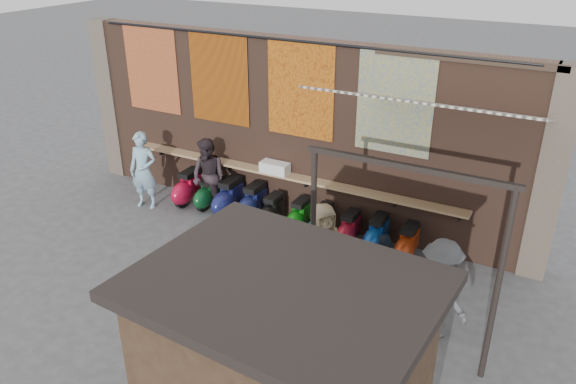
{
  "coord_description": "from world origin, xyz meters",
  "views": [
    {
      "loc": [
        5.37,
        -7.54,
        6.03
      ],
      "look_at": [
        0.7,
        1.2,
        1.32
      ],
      "focal_mm": 35.0,
      "sensor_mm": 36.0,
      "label": 1
    }
  ],
  "objects_px": {
    "shelf_box": "(275,168)",
    "shopper_navy": "(383,274)",
    "scooter_stool_6": "(321,223)",
    "diner_left": "(144,170)",
    "scooter_stool_3": "(253,203)",
    "scooter_stool_7": "(349,229)",
    "diner_right": "(209,177)",
    "scooter_stool_1": "(209,193)",
    "shopper_tan": "(322,249)",
    "scooter_stool_4": "(272,211)",
    "scooter_stool_0": "(189,187)",
    "shopper_grey": "(439,289)",
    "scooter_stool_2": "(229,198)",
    "scooter_stool_8": "(377,234)",
    "scooter_stool_9": "(408,243)",
    "scooter_stool_5": "(299,216)"
  },
  "relations": [
    {
      "from": "shopper_tan",
      "to": "scooter_stool_1",
      "type": "bearing_deg",
      "value": 100.22
    },
    {
      "from": "scooter_stool_3",
      "to": "shopper_navy",
      "type": "height_order",
      "value": "shopper_navy"
    },
    {
      "from": "scooter_stool_3",
      "to": "scooter_stool_7",
      "type": "height_order",
      "value": "scooter_stool_3"
    },
    {
      "from": "scooter_stool_6",
      "to": "diner_left",
      "type": "bearing_deg",
      "value": -172.52
    },
    {
      "from": "scooter_stool_0",
      "to": "scooter_stool_5",
      "type": "bearing_deg",
      "value": 0.52
    },
    {
      "from": "scooter_stool_9",
      "to": "shopper_grey",
      "type": "bearing_deg",
      "value": -61.43
    },
    {
      "from": "scooter_stool_8",
      "to": "shopper_grey",
      "type": "height_order",
      "value": "shopper_grey"
    },
    {
      "from": "scooter_stool_4",
      "to": "scooter_stool_2",
      "type": "bearing_deg",
      "value": 179.2
    },
    {
      "from": "scooter_stool_7",
      "to": "scooter_stool_8",
      "type": "bearing_deg",
      "value": 4.78
    },
    {
      "from": "scooter_stool_3",
      "to": "scooter_stool_8",
      "type": "height_order",
      "value": "scooter_stool_3"
    },
    {
      "from": "shelf_box",
      "to": "shopper_navy",
      "type": "bearing_deg",
      "value": -33.19
    },
    {
      "from": "scooter_stool_7",
      "to": "shopper_grey",
      "type": "xyz_separation_m",
      "value": [
        2.32,
        -1.98,
        0.51
      ]
    },
    {
      "from": "scooter_stool_1",
      "to": "shopper_tan",
      "type": "bearing_deg",
      "value": -25.7
    },
    {
      "from": "scooter_stool_8",
      "to": "scooter_stool_9",
      "type": "xyz_separation_m",
      "value": [
        0.65,
        -0.05,
        -0.01
      ]
    },
    {
      "from": "shelf_box",
      "to": "scooter_stool_7",
      "type": "xyz_separation_m",
      "value": [
        1.92,
        -0.3,
        -0.89
      ]
    },
    {
      "from": "scooter_stool_1",
      "to": "shopper_grey",
      "type": "xyz_separation_m",
      "value": [
        5.89,
        -2.02,
        0.51
      ]
    },
    {
      "from": "scooter_stool_3",
      "to": "scooter_stool_2",
      "type": "bearing_deg",
      "value": -173.36
    },
    {
      "from": "scooter_stool_3",
      "to": "scooter_stool_6",
      "type": "bearing_deg",
      "value": -2.52
    },
    {
      "from": "scooter_stool_6",
      "to": "scooter_stool_9",
      "type": "relative_size",
      "value": 1.0
    },
    {
      "from": "scooter_stool_0",
      "to": "diner_left",
      "type": "bearing_deg",
      "value": -142.76
    },
    {
      "from": "scooter_stool_5",
      "to": "shelf_box",
      "type": "bearing_deg",
      "value": 160.12
    },
    {
      "from": "scooter_stool_8",
      "to": "scooter_stool_6",
      "type": "bearing_deg",
      "value": -175.99
    },
    {
      "from": "scooter_stool_1",
      "to": "scooter_stool_4",
      "type": "relative_size",
      "value": 1.01
    },
    {
      "from": "scooter_stool_0",
      "to": "scooter_stool_1",
      "type": "relative_size",
      "value": 1.13
    },
    {
      "from": "scooter_stool_0",
      "to": "diner_left",
      "type": "height_order",
      "value": "diner_left"
    },
    {
      "from": "shopper_tan",
      "to": "shopper_navy",
      "type": "bearing_deg",
      "value": -57.93
    },
    {
      "from": "scooter_stool_3",
      "to": "scooter_stool_7",
      "type": "distance_m",
      "value": 2.34
    },
    {
      "from": "scooter_stool_6",
      "to": "diner_left",
      "type": "distance_m",
      "value": 4.36
    },
    {
      "from": "scooter_stool_5",
      "to": "scooter_stool_7",
      "type": "height_order",
      "value": "scooter_stool_5"
    },
    {
      "from": "shopper_tan",
      "to": "scooter_stool_7",
      "type": "bearing_deg",
      "value": 41.74
    },
    {
      "from": "shelf_box",
      "to": "scooter_stool_9",
      "type": "distance_m",
      "value": 3.3
    },
    {
      "from": "scooter_stool_2",
      "to": "scooter_stool_4",
      "type": "height_order",
      "value": "scooter_stool_2"
    },
    {
      "from": "scooter_stool_1",
      "to": "diner_right",
      "type": "height_order",
      "value": "diner_right"
    },
    {
      "from": "diner_left",
      "to": "shopper_tan",
      "type": "distance_m",
      "value": 5.22
    },
    {
      "from": "scooter_stool_8",
      "to": "shopper_tan",
      "type": "distance_m",
      "value": 1.92
    },
    {
      "from": "scooter_stool_2",
      "to": "scooter_stool_5",
      "type": "relative_size",
      "value": 1.17
    },
    {
      "from": "scooter_stool_8",
      "to": "shopper_navy",
      "type": "xyz_separation_m",
      "value": [
        0.77,
        -1.89,
        0.38
      ]
    },
    {
      "from": "scooter_stool_8",
      "to": "scooter_stool_0",
      "type": "bearing_deg",
      "value": -179.44
    },
    {
      "from": "shelf_box",
      "to": "diner_right",
      "type": "xyz_separation_m",
      "value": [
        -1.49,
        -0.42,
        -0.36
      ]
    },
    {
      "from": "scooter_stool_3",
      "to": "diner_right",
      "type": "height_order",
      "value": "diner_right"
    },
    {
      "from": "scooter_stool_5",
      "to": "scooter_stool_7",
      "type": "xyz_separation_m",
      "value": [
        1.17,
        -0.03,
        -0.0
      ]
    },
    {
      "from": "shelf_box",
      "to": "shopper_grey",
      "type": "distance_m",
      "value": 4.83
    },
    {
      "from": "scooter_stool_2",
      "to": "scooter_stool_8",
      "type": "height_order",
      "value": "scooter_stool_2"
    },
    {
      "from": "scooter_stool_3",
      "to": "scooter_stool_1",
      "type": "bearing_deg",
      "value": 179.79
    },
    {
      "from": "diner_left",
      "to": "diner_right",
      "type": "height_order",
      "value": "diner_left"
    },
    {
      "from": "shelf_box",
      "to": "scooter_stool_6",
      "type": "bearing_deg",
      "value": -14.57
    },
    {
      "from": "scooter_stool_2",
      "to": "scooter_stool_6",
      "type": "xyz_separation_m",
      "value": [
        2.32,
        -0.01,
        -0.06
      ]
    },
    {
      "from": "scooter_stool_2",
      "to": "scooter_stool_4",
      "type": "bearing_deg",
      "value": -0.8
    },
    {
      "from": "scooter_stool_1",
      "to": "scooter_stool_9",
      "type": "height_order",
      "value": "scooter_stool_9"
    },
    {
      "from": "scooter_stool_6",
      "to": "diner_right",
      "type": "relative_size",
      "value": 0.43
    }
  ]
}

